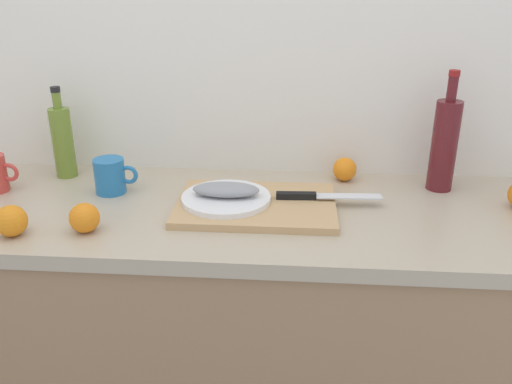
{
  "coord_description": "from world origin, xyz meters",
  "views": [
    {
      "loc": [
        0.23,
        -1.33,
        1.51
      ],
      "look_at": [
        0.13,
        -0.0,
        0.95
      ],
      "focal_mm": 37.49,
      "sensor_mm": 36.0,
      "label": 1
    }
  ],
  "objects_px": {
    "wine_bottle": "(444,144)",
    "coffee_mug_1": "(111,176)",
    "chef_knife": "(315,196)",
    "olive_oil_bottle": "(63,141)",
    "white_plate": "(226,199)",
    "cutting_board": "(256,206)",
    "fish_fillet": "(226,190)"
  },
  "relations": [
    {
      "from": "white_plate",
      "to": "chef_knife",
      "type": "xyz_separation_m",
      "value": [
        0.24,
        0.03,
        0.0
      ]
    },
    {
      "from": "chef_knife",
      "to": "coffee_mug_1",
      "type": "bearing_deg",
      "value": 172.53
    },
    {
      "from": "chef_knife",
      "to": "white_plate",
      "type": "bearing_deg",
      "value": -174.79
    },
    {
      "from": "fish_fillet",
      "to": "chef_knife",
      "type": "distance_m",
      "value": 0.25
    },
    {
      "from": "white_plate",
      "to": "fish_fillet",
      "type": "xyz_separation_m",
      "value": [
        0.0,
        0.0,
        0.03
      ]
    },
    {
      "from": "cutting_board",
      "to": "olive_oil_bottle",
      "type": "xyz_separation_m",
      "value": [
        -0.62,
        0.21,
        0.11
      ]
    },
    {
      "from": "cutting_board",
      "to": "fish_fillet",
      "type": "bearing_deg",
      "value": 179.19
    },
    {
      "from": "white_plate",
      "to": "coffee_mug_1",
      "type": "height_order",
      "value": "coffee_mug_1"
    },
    {
      "from": "chef_knife",
      "to": "wine_bottle",
      "type": "height_order",
      "value": "wine_bottle"
    },
    {
      "from": "chef_knife",
      "to": "olive_oil_bottle",
      "type": "xyz_separation_m",
      "value": [
        -0.78,
        0.17,
        0.09
      ]
    },
    {
      "from": "coffee_mug_1",
      "to": "chef_knife",
      "type": "bearing_deg",
      "value": -4.89
    },
    {
      "from": "fish_fillet",
      "to": "olive_oil_bottle",
      "type": "height_order",
      "value": "olive_oil_bottle"
    },
    {
      "from": "white_plate",
      "to": "wine_bottle",
      "type": "xyz_separation_m",
      "value": [
        0.61,
        0.19,
        0.11
      ]
    },
    {
      "from": "cutting_board",
      "to": "chef_knife",
      "type": "bearing_deg",
      "value": 12.05
    },
    {
      "from": "wine_bottle",
      "to": "coffee_mug_1",
      "type": "distance_m",
      "value": 0.97
    },
    {
      "from": "olive_oil_bottle",
      "to": "wine_bottle",
      "type": "xyz_separation_m",
      "value": [
        1.15,
        -0.02,
        0.02
      ]
    },
    {
      "from": "white_plate",
      "to": "coffee_mug_1",
      "type": "xyz_separation_m",
      "value": [
        -0.35,
        0.08,
        0.02
      ]
    },
    {
      "from": "fish_fillet",
      "to": "coffee_mug_1",
      "type": "height_order",
      "value": "coffee_mug_1"
    },
    {
      "from": "cutting_board",
      "to": "wine_bottle",
      "type": "relative_size",
      "value": 1.23
    },
    {
      "from": "chef_knife",
      "to": "olive_oil_bottle",
      "type": "height_order",
      "value": "olive_oil_bottle"
    },
    {
      "from": "fish_fillet",
      "to": "wine_bottle",
      "type": "height_order",
      "value": "wine_bottle"
    },
    {
      "from": "cutting_board",
      "to": "fish_fillet",
      "type": "relative_size",
      "value": 2.36
    },
    {
      "from": "fish_fillet",
      "to": "olive_oil_bottle",
      "type": "relative_size",
      "value": 0.65
    },
    {
      "from": "fish_fillet",
      "to": "white_plate",
      "type": "bearing_deg",
      "value": 0.0
    },
    {
      "from": "cutting_board",
      "to": "white_plate",
      "type": "height_order",
      "value": "white_plate"
    },
    {
      "from": "fish_fillet",
      "to": "wine_bottle",
      "type": "relative_size",
      "value": 0.52
    },
    {
      "from": "wine_bottle",
      "to": "olive_oil_bottle",
      "type": "bearing_deg",
      "value": 179.05
    },
    {
      "from": "olive_oil_bottle",
      "to": "wine_bottle",
      "type": "bearing_deg",
      "value": -0.95
    },
    {
      "from": "coffee_mug_1",
      "to": "wine_bottle",
      "type": "bearing_deg",
      "value": 6.08
    },
    {
      "from": "chef_knife",
      "to": "olive_oil_bottle",
      "type": "relative_size",
      "value": 1.03
    },
    {
      "from": "cutting_board",
      "to": "fish_fillet",
      "type": "distance_m",
      "value": 0.09
    },
    {
      "from": "cutting_board",
      "to": "white_plate",
      "type": "distance_m",
      "value": 0.08
    }
  ]
}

